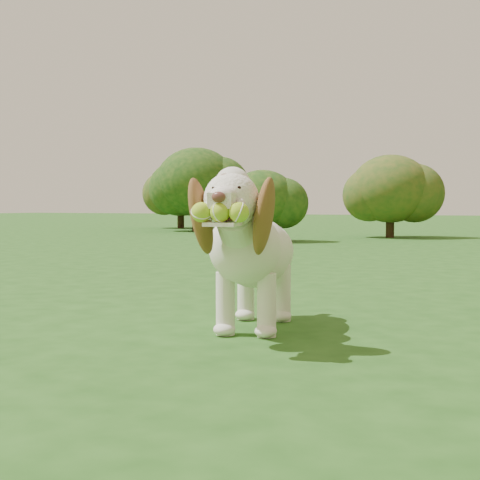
% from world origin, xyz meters
% --- Properties ---
extents(ground, '(80.00, 80.00, 0.00)m').
position_xyz_m(ground, '(0.00, 0.00, 0.00)').
color(ground, '#204D16').
rests_on(ground, ground).
extents(dog, '(0.61, 1.27, 0.83)m').
position_xyz_m(dog, '(-0.54, -0.66, 0.44)').
color(dog, white).
rests_on(dog, ground).
extents(shrub_a, '(1.24, 1.24, 1.28)m').
position_xyz_m(shrub_a, '(-3.99, 7.13, 0.75)').
color(shrub_a, '#382314').
rests_on(shrub_a, ground).
extents(shrub_e, '(2.01, 2.01, 2.08)m').
position_xyz_m(shrub_e, '(-7.41, 10.72, 1.22)').
color(shrub_e, '#382314').
rests_on(shrub_e, ground).
extents(shrub_b, '(1.60, 1.60, 1.66)m').
position_xyz_m(shrub_b, '(-2.28, 9.59, 0.98)').
color(shrub_b, '#382314').
rests_on(shrub_b, ground).
extents(shrub_g, '(1.84, 1.84, 1.91)m').
position_xyz_m(shrub_g, '(-8.91, 12.44, 1.12)').
color(shrub_g, '#382314').
rests_on(shrub_g, ground).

